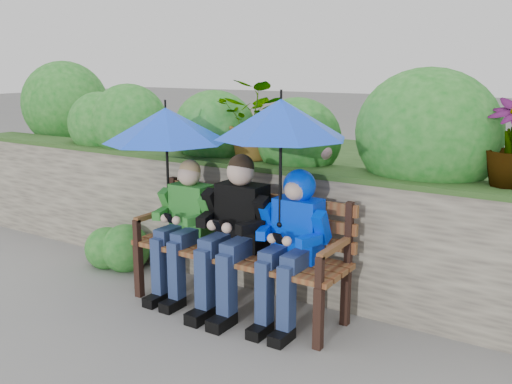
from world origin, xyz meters
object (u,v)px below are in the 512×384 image
Objects in this scene: boy_middle at (234,227)px; boy_left at (184,222)px; park_bench at (242,242)px; umbrella_left at (166,125)px; umbrella_right at (281,119)px; boy_right at (292,235)px.

boy_left is at bearing 178.97° from boy_middle.
umbrella_left is (-0.69, -0.03, 0.84)m from park_bench.
umbrella_right is at bearing 2.56° from boy_middle.
boy_left is 0.49m from boy_middle.
park_bench is at bearing 8.76° from boy_left.
umbrella_right is at bearing 0.54° from boy_left.
boy_middle is at bearing -177.64° from boy_right.
umbrella_right is (0.86, 0.01, 0.84)m from boy_left.
park_bench is 1.44× the size of boy_middle.
boy_middle is 1.20× the size of umbrella_left.
umbrella_left is at bearing -177.90° from park_bench.
umbrella_left is 1.04× the size of umbrella_right.
park_bench is 0.51m from boy_left.
umbrella_left is at bearing 165.55° from boy_left.
umbrella_right reaches higher than umbrella_left.
umbrella_right reaches higher than boy_left.
umbrella_left is (-0.20, 0.05, 0.74)m from boy_left.
umbrella_left is (-1.16, 0.04, 0.69)m from boy_right.
park_bench is 0.49m from boy_right.
boy_left is at bearing -179.46° from umbrella_right.
boy_left is 1.15× the size of umbrella_right.
park_bench is at bearing 171.98° from boy_right.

